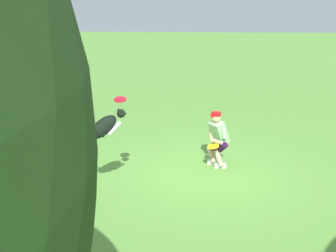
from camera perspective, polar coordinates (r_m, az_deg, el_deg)
name	(u,v)px	position (r m, az deg, el deg)	size (l,w,h in m)	color
ground_plane	(204,174)	(10.37, 4.46, -5.93)	(60.00, 60.00, 0.00)	#558B36
person	(218,137)	(10.62, 6.10, -1.38)	(0.55, 0.71, 1.29)	silver
dog	(105,126)	(8.87, -7.72, 0.00)	(0.82, 0.76, 0.58)	black
frisbee_flying	(120,99)	(8.92, -5.91, 3.26)	(0.24, 0.24, 0.02)	red
frisbee_held	(213,146)	(10.29, 5.57, -2.49)	(0.25, 0.25, 0.02)	yellow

